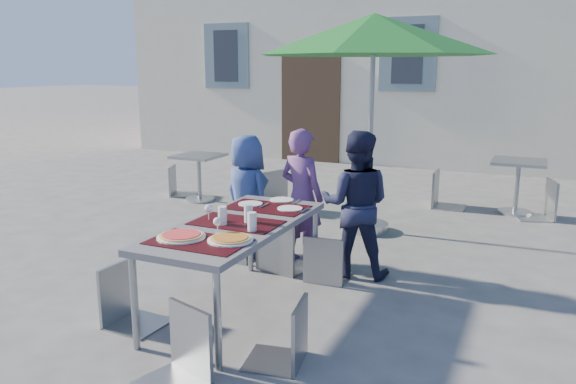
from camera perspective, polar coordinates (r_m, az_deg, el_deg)
The scene contains 22 objects.
ground at distance 4.73m, azimuth -9.71°, elevation -12.21°, with size 90.00×90.00×0.00m, color #4F4F51.
dining_table at distance 4.52m, azimuth -5.26°, elevation -3.81°, with size 0.80×1.85×0.76m.
pizza_near_left at distance 4.15m, azimuth -10.80°, elevation -4.40°, with size 0.35×0.35×0.03m.
pizza_near_right at distance 4.03m, azimuth -5.88°, elevation -4.76°, with size 0.33×0.33×0.03m.
glassware at distance 4.38m, azimuth -5.39°, elevation -2.52°, with size 0.54×0.45×0.15m.
place_settings at distance 5.06m, azimuth -1.40°, elevation -1.21°, with size 0.65×0.49×0.01m.
child_0 at distance 5.90m, azimuth -4.19°, elevation -0.41°, with size 0.63×0.41×1.29m, color navy.
child_1 at distance 5.64m, azimuth 1.40°, elevation -0.50°, with size 0.50×0.33×1.38m, color #633976.
child_2 at distance 5.34m, azimuth 6.90°, elevation -1.25°, with size 0.68×0.39×1.40m, color #191C37.
chair_0 at distance 5.77m, azimuth -5.47°, elevation -2.19°, with size 0.39×0.39×0.87m.
chair_1 at distance 5.42m, azimuth -0.74°, elevation -2.13°, with size 0.51×0.52×1.00m.
chair_2 at distance 5.19m, azimuth 3.89°, elevation -3.96°, with size 0.40×0.41×0.85m.
chair_3 at distance 4.51m, azimuth -16.20°, elevation -6.56°, with size 0.43×0.42×0.90m.
chair_4 at distance 3.76m, azimuth -0.15°, elevation -10.47°, with size 0.44×0.44×0.85m.
chair_5 at distance 3.62m, azimuth -11.25°, elevation -11.00°, with size 0.51×0.51×0.91m.
patio_umbrella at distance 6.70m, azimuth 8.71°, elevation 15.40°, with size 2.71×2.71×2.56m.
cafe_table_0 at distance 8.47m, azimuth -9.02°, elevation 2.16°, with size 0.65×0.65×0.70m.
bg_chair_l_0 at distance 8.90m, azimuth -11.15°, elevation 2.91°, with size 0.51×0.50×0.87m.
bg_chair_r_0 at distance 7.89m, azimuth -1.90°, elevation 2.77°, with size 0.62×0.62×1.05m.
cafe_table_1 at distance 8.21m, azimuth 22.31°, elevation 1.36°, with size 0.69×0.69×0.74m.
bg_chair_l_1 at distance 8.26m, azimuth 15.58°, elevation 2.42°, with size 0.44×0.44×0.98m.
bg_chair_r_1 at distance 8.07m, azimuth 24.67°, elevation 1.50°, with size 0.55×0.54×0.98m.
Camera 1 is at (2.45, -3.53, 1.97)m, focal length 35.00 mm.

